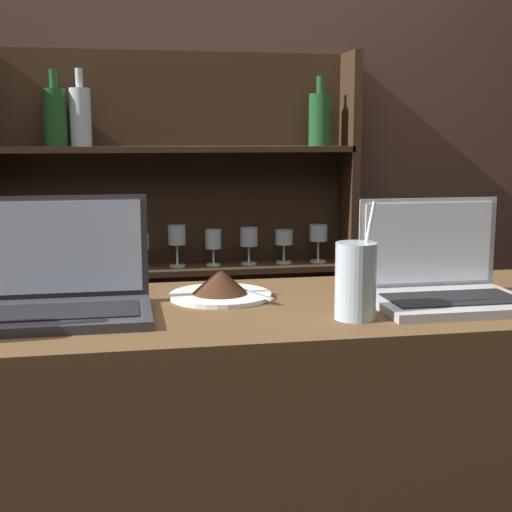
{
  "coord_description": "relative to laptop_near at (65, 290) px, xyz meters",
  "views": [
    {
      "loc": [
        -0.19,
        -1.15,
        1.38
      ],
      "look_at": [
        0.08,
        0.3,
        1.13
      ],
      "focal_mm": 50.0,
      "sensor_mm": 36.0,
      "label": 1
    }
  ],
  "objects": [
    {
      "name": "water_glass",
      "position": [
        0.55,
        -0.13,
        0.03
      ],
      "size": [
        0.08,
        0.08,
        0.23
      ],
      "color": "silver",
      "rests_on": "bar_counter"
    },
    {
      "name": "back_shelf",
      "position": [
        0.3,
        1.09,
        -0.2
      ],
      "size": [
        1.27,
        0.18,
        1.67
      ],
      "color": "#332114",
      "rests_on": "ground_plane"
    },
    {
      "name": "back_wall",
      "position": [
        0.31,
        1.17,
        0.27
      ],
      "size": [
        7.0,
        0.06,
        2.7
      ],
      "color": "#4C3328",
      "rests_on": "ground_plane"
    },
    {
      "name": "laptop_far",
      "position": [
        0.78,
        -0.04,
        -0.0
      ],
      "size": [
        0.32,
        0.24,
        0.21
      ],
      "color": "#ADADB2",
      "rests_on": "bar_counter"
    },
    {
      "name": "cake_plate",
      "position": [
        0.32,
        0.09,
        -0.02
      ],
      "size": [
        0.22,
        0.22,
        0.07
      ],
      "color": "white",
      "rests_on": "bar_counter"
    },
    {
      "name": "laptop_near",
      "position": [
        0.0,
        0.0,
        0.0
      ],
      "size": [
        0.33,
        0.24,
        0.23
      ],
      "color": "#333338",
      "rests_on": "bar_counter"
    }
  ]
}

